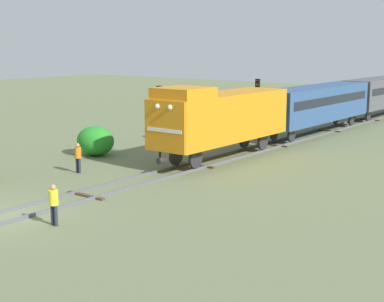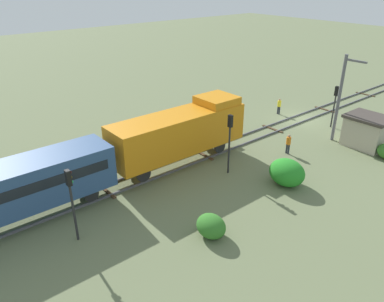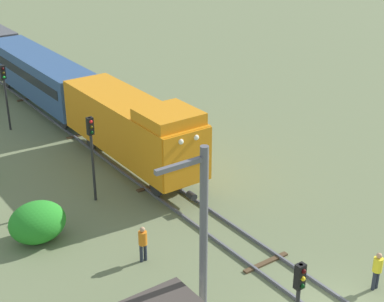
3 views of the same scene
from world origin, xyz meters
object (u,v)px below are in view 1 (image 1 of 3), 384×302
at_px(passenger_car_leading, 317,103).
at_px(traffic_signal_far, 257,96).
at_px(passenger_car_trailing, 383,91).
at_px(worker_by_signal, 78,156).
at_px(locomotive, 220,116).
at_px(traffic_signal_mid, 159,108).
at_px(worker_near_track, 54,202).

bearing_deg(passenger_car_leading, traffic_signal_far, -139.10).
xyz_separation_m(passenger_car_trailing, worker_by_signal, (-4.20, -35.84, -1.53)).
height_order(locomotive, traffic_signal_far, locomotive).
bearing_deg(passenger_car_trailing, traffic_signal_far, -101.48).
bearing_deg(passenger_car_trailing, locomotive, -90.00).
distance_m(passenger_car_leading, passenger_car_trailing, 14.60).
bearing_deg(traffic_signal_mid, passenger_car_leading, 77.35).
xyz_separation_m(passenger_car_leading, traffic_signal_far, (-3.60, -3.12, 0.54)).
relative_size(passenger_car_leading, traffic_signal_far, 3.16).
bearing_deg(passenger_car_leading, locomotive, -90.00).
relative_size(locomotive, worker_near_track, 6.82).
bearing_deg(worker_by_signal, passenger_car_trailing, -31.94).
relative_size(worker_near_track, worker_by_signal, 1.00).
bearing_deg(worker_near_track, locomotive, -87.89).
height_order(passenger_car_leading, worker_by_signal, passenger_car_leading).
xyz_separation_m(passenger_car_trailing, worker_near_track, (2.40, -42.94, -1.53)).
height_order(passenger_car_leading, passenger_car_trailing, same).
distance_m(locomotive, traffic_signal_far, 10.84).
height_order(locomotive, passenger_car_leading, locomotive).
bearing_deg(worker_by_signal, worker_near_track, -162.35).
height_order(passenger_car_trailing, traffic_signal_mid, traffic_signal_mid).
bearing_deg(worker_near_track, traffic_signal_far, -83.59).
xyz_separation_m(traffic_signal_mid, traffic_signal_far, (-0.20, 12.03, -0.10)).
height_order(passenger_car_leading, worker_near_track, passenger_car_leading).
relative_size(locomotive, passenger_car_trailing, 0.83).
bearing_deg(passenger_car_leading, traffic_signal_mid, -102.65).
relative_size(passenger_car_leading, worker_by_signal, 8.24).
relative_size(locomotive, passenger_car_leading, 0.83).
bearing_deg(locomotive, passenger_car_leading, 90.00).
distance_m(traffic_signal_far, worker_near_track, 26.01).
height_order(traffic_signal_far, worker_by_signal, traffic_signal_far).
distance_m(locomotive, passenger_car_leading, 13.34).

